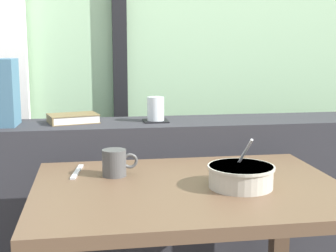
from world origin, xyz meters
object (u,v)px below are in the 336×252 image
fork_utensil (77,172)px  ceramic_mug (115,163)px  breakfast_table (189,225)px  coaster_square (156,121)px  soup_bowl (241,176)px  closed_book (73,118)px  juice_glass (156,110)px

fork_utensil → ceramic_mug: 0.14m
breakfast_table → coaster_square: size_ratio=9.21×
breakfast_table → soup_bowl: 0.22m
coaster_square → closed_book: (-0.34, 0.03, 0.01)m
coaster_square → closed_book: 0.34m
breakfast_table → closed_book: closed_book is taller
coaster_square → soup_bowl: bearing=-75.5°
coaster_square → ceramic_mug: 0.50m
soup_bowl → fork_utensil: soup_bowl is taller
juice_glass → soup_bowl: 0.67m
coaster_square → soup_bowl: 0.66m
ceramic_mug → soup_bowl: bearing=-27.2°
juice_glass → fork_utensil: juice_glass is taller
coaster_square → ceramic_mug: coaster_square is taller
fork_utensil → breakfast_table: bearing=-22.3°
closed_book → soup_bowl: soup_bowl is taller
soup_bowl → ceramic_mug: soup_bowl is taller
closed_book → fork_utensil: size_ratio=1.29×
juice_glass → ceramic_mug: 0.51m
breakfast_table → fork_utensil: bearing=149.5°
juice_glass → closed_book: (-0.34, 0.03, -0.03)m
soup_bowl → closed_book: bearing=126.9°
ceramic_mug → juice_glass: bearing=67.3°
coaster_square → juice_glass: (0.00, 0.00, 0.05)m
breakfast_table → juice_glass: size_ratio=9.47×
coaster_square → fork_utensil: (-0.31, -0.40, -0.10)m
coaster_square → ceramic_mug: (-0.19, -0.46, -0.06)m
coaster_square → fork_utensil: coaster_square is taller
ceramic_mug → coaster_square: bearing=67.3°
juice_glass → closed_book: size_ratio=0.44×
closed_book → fork_utensil: closed_book is taller
closed_book → juice_glass: bearing=-4.6°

